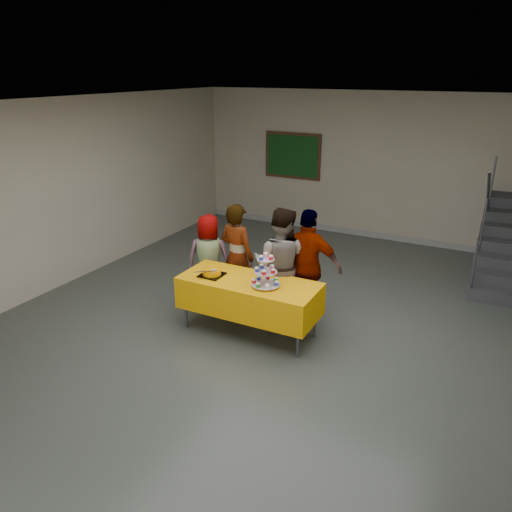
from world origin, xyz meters
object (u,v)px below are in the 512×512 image
Objects in this scene: bear_cake at (212,272)px; schoolchild_c at (281,265)px; cupcake_stand at (266,274)px; noticeboard at (293,156)px; schoolchild_d at (308,266)px; schoolchild_a at (209,258)px; bake_table at (249,295)px; schoolchild_b at (237,256)px.

schoolchild_c is at bearing 42.27° from bear_cake.
schoolchild_c is (-0.08, 0.63, -0.11)m from cupcake_stand.
bear_cake is 0.28× the size of noticeboard.
schoolchild_d is (1.07, 0.82, -0.01)m from bear_cake.
schoolchild_c is at bearing 155.67° from schoolchild_a.
schoolchild_a reaches higher than bear_cake.
schoolchild_c reaches higher than schoolchild_d.
schoolchild_c reaches higher than bake_table.
schoolchild_d is at bearing -163.16° from schoolchild_c.
noticeboard is (-0.97, 4.90, 0.77)m from bear_cake.
noticeboard is at bearing 101.20° from bear_cake.
noticeboard is (-1.69, 4.24, 0.77)m from schoolchild_c.
schoolchild_a is at bearing 12.60° from schoolchild_b.
noticeboard is at bearing 107.26° from bake_table.
noticeboard is (-0.46, 4.18, 0.91)m from schoolchild_a.
schoolchild_a is at bearing 148.69° from bake_table.
bear_cake is 0.88m from schoolchild_a.
schoolchild_a reaches higher than bake_table.
schoolchild_d is at bearing 53.45° from bake_table.
schoolchild_c is at bearing 71.20° from bake_table.
bake_table is 1.21m from schoolchild_a.
schoolchild_c is (0.74, -0.08, 0.03)m from schoolchild_b.
schoolchild_b is 4.35m from noticeboard.
schoolchild_c is (0.19, 0.57, 0.27)m from bake_table.
schoolchild_a is at bearing 125.43° from bear_cake.
cupcake_stand is 0.27× the size of schoolchild_d.
schoolchild_c is (0.72, 0.65, -0.00)m from bear_cake.
cupcake_stand is at bearing 1.53° from bear_cake.
schoolchild_d reaches higher than bake_table.
noticeboard reaches higher than bear_cake.
cupcake_stand is 0.27× the size of schoolchild_c.
cupcake_stand is 0.32× the size of schoolchild_a.
schoolchild_c is 1.01× the size of schoolchild_d.
schoolchild_d is (0.27, 0.79, -0.12)m from cupcake_stand.
bake_table is at bearing 140.81° from schoolchild_b.
cupcake_stand is at bearing -12.80° from bake_table.
noticeboard is (-1.50, 4.81, 1.04)m from bake_table.
bear_cake is (-0.53, -0.08, 0.27)m from bake_table.
bake_table is at bearing 127.04° from schoolchild_a.
bake_table is 1.14× the size of schoolchild_c.
cupcake_stand is 0.28× the size of schoolchild_b.
bake_table is 4.22× the size of cupcake_stand.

